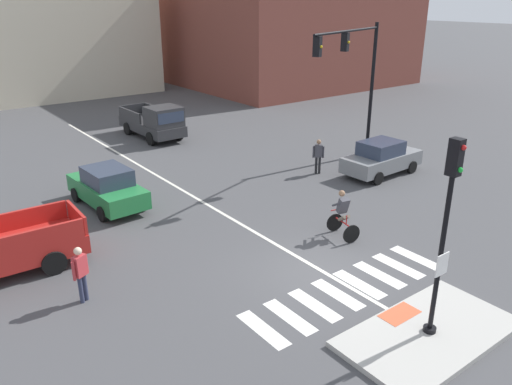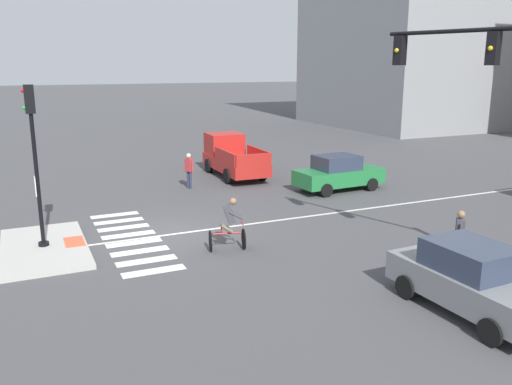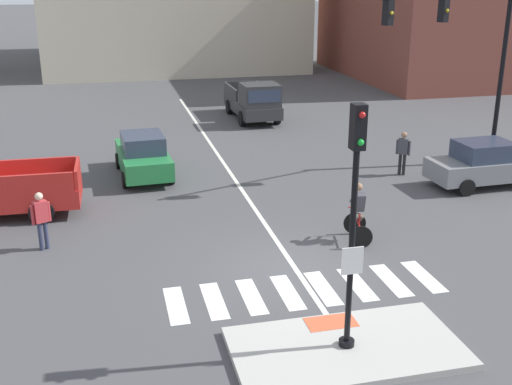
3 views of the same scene
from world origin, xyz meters
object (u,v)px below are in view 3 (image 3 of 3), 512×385
cyclist (358,212)px  pedestrian_at_curb_left (41,216)px  car_green_westbound_far (143,155)px  pedestrian_waiting_far_side (403,150)px  signal_pole (354,208)px  traffic_light_mast (469,46)px  car_grey_cross_right (485,164)px  pickup_truck_charcoal_eastbound_distant (254,102)px

cyclist → pedestrian_at_curb_left: cyclist is taller
car_green_westbound_far → pedestrian_at_curb_left: 6.94m
pedestrian_waiting_far_side → signal_pole: bearing=-120.7°
car_green_westbound_far → pedestrian_waiting_far_side: 9.77m
signal_pole → traffic_light_mast: (8.73, 10.83, 1.63)m
car_grey_cross_right → cyclist: size_ratio=2.47×
traffic_light_mast → cyclist: bearing=-139.0°
cyclist → pedestrian_at_curb_left: bearing=170.7°
car_green_westbound_far → car_grey_cross_right: (11.83, -4.02, 0.00)m
cyclist → car_grey_cross_right: bearing=29.5°
car_green_westbound_far → pickup_truck_charcoal_eastbound_distant: bearing=53.0°
cyclist → pedestrian_at_curb_left: 8.82m
car_green_westbound_far → pedestrian_waiting_far_side: bearing=-12.6°
traffic_light_mast → pedestrian_waiting_far_side: size_ratio=4.04×
signal_pole → cyclist: signal_pole is taller
traffic_light_mast → cyclist: size_ratio=4.02×
car_green_westbound_far → cyclist: size_ratio=2.49×
signal_pole → car_green_westbound_far: bearing=103.7°
pickup_truck_charcoal_eastbound_distant → traffic_light_mast: bearing=-61.6°
car_green_westbound_far → car_grey_cross_right: size_ratio=1.01×
pickup_truck_charcoal_eastbound_distant → pedestrian_at_curb_left: pickup_truck_charcoal_eastbound_distant is taller
car_grey_cross_right → car_green_westbound_far: bearing=161.2°
signal_pole → pickup_truck_charcoal_eastbound_distant: 21.53m
pedestrian_at_curb_left → traffic_light_mast: bearing=15.2°
pickup_truck_charcoal_eastbound_distant → cyclist: 15.90m
pedestrian_at_curb_left → car_green_westbound_far: bearing=62.6°
pedestrian_waiting_far_side → pickup_truck_charcoal_eastbound_distant: bearing=107.4°
traffic_light_mast → cyclist: traffic_light_mast is taller
pickup_truck_charcoal_eastbound_distant → pedestrian_at_curb_left: bearing=-123.2°
car_grey_cross_right → pedestrian_waiting_far_side: bearing=140.6°
signal_pole → pedestrian_at_curb_left: (-6.33, 6.74, -2.14)m
car_green_westbound_far → car_grey_cross_right: same height
traffic_light_mast → pedestrian_at_curb_left: traffic_light_mast is taller
car_grey_cross_right → pedestrian_waiting_far_side: 2.98m
pedestrian_at_curb_left → cyclist: bearing=-9.3°
car_grey_cross_right → pickup_truck_charcoal_eastbound_distant: 13.52m
traffic_light_mast → pedestrian_waiting_far_side: (-2.33, -0.06, -3.77)m
pickup_truck_charcoal_eastbound_distant → pedestrian_at_curb_left: 17.27m
cyclist → pedestrian_waiting_far_side: cyclist is taller
car_grey_cross_right → cyclist: (-6.31, -3.57, 0.06)m
car_green_westbound_far → pedestrian_waiting_far_side: size_ratio=2.51×
car_grey_cross_right → pickup_truck_charcoal_eastbound_distant: size_ratio=0.81×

